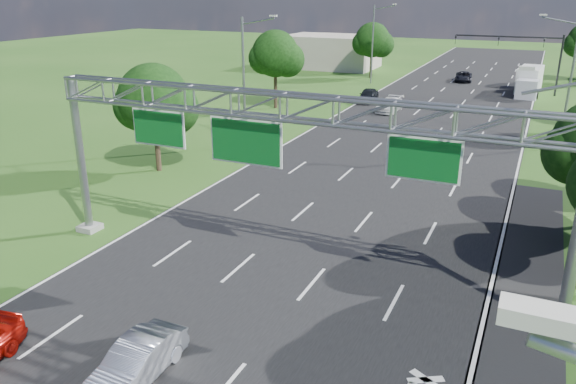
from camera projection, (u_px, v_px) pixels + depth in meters
The scene contains 17 objects.
ground at pixel (385, 164), 40.64m from camera, with size 220.00×220.00×0.00m, color #264E17.
road at pixel (385, 164), 40.64m from camera, with size 18.00×180.00×0.02m, color black.
road_flare at pixel (524, 299), 22.98m from camera, with size 3.00×30.00×0.02m, color black.
sign_gantry at pixel (285, 121), 22.75m from camera, with size 23.50×1.00×9.56m.
traffic_signal at pixel (529, 50), 65.90m from camera, with size 12.21×0.24×7.00m.
streetlight_l_near at pixel (246, 77), 43.13m from camera, with size 2.97×0.22×10.16m.
streetlight_l_far at pixel (374, 41), 73.07m from camera, with size 2.97×0.22×10.16m.
streetlight_r_mid at pixel (568, 77), 42.89m from camera, with size 2.97×0.22×10.16m.
tree_verge_la at pixel (155, 103), 37.62m from camera, with size 5.76×4.80×7.40m.
tree_verge_lb at pixel (276, 56), 57.85m from camera, with size 5.76×4.80×8.06m.
tree_verge_lc at pixel (373, 42), 78.22m from camera, with size 5.76×4.80×7.62m.
building_left at pixel (331, 51), 89.40m from camera, with size 14.00×10.00×5.00m, color #AAA18F.
silver_sedan at pixel (137, 362), 18.04m from camera, with size 1.42×4.06×1.34m, color silver.
car_queue_a at pixel (390, 105), 57.72m from camera, with size 1.92×4.73×1.37m, color silver.
car_queue_b at pixel (464, 77), 76.40m from camera, with size 2.14×4.64×1.29m, color black.
car_queue_c at pixel (368, 95), 62.55m from camera, with size 1.78×4.43×1.51m, color black.
box_truck at pixel (529, 82), 66.86m from camera, with size 2.90×8.43×3.13m.
Camera 1 is at (9.69, -8.31, 11.97)m, focal length 35.00 mm.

